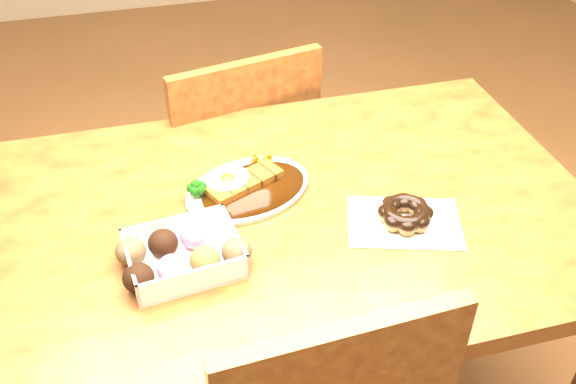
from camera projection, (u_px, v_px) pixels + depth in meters
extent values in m
cube|color=#552511|center=(295.00, 215.00, 1.29)|extent=(1.20, 0.80, 0.04)
cylinder|color=#552511|center=(60.00, 278.00, 1.67)|extent=(0.06, 0.06, 0.71)
cylinder|color=#552511|center=(439.00, 210.00, 1.89)|extent=(0.06, 0.06, 0.71)
cube|color=#552511|center=(226.00, 169.00, 1.92)|extent=(0.50, 0.50, 0.04)
cylinder|color=#552511|center=(257.00, 182.00, 2.24)|extent=(0.04, 0.04, 0.41)
cylinder|color=#552511|center=(163.00, 210.00, 2.12)|extent=(0.04, 0.04, 0.41)
cylinder|color=#552511|center=(302.00, 241.00, 2.00)|extent=(0.04, 0.04, 0.41)
cylinder|color=#552511|center=(199.00, 276.00, 1.88)|extent=(0.04, 0.04, 0.41)
cube|color=#552511|center=(249.00, 133.00, 1.64)|extent=(0.40, 0.11, 0.40)
ellipsoid|color=white|center=(248.00, 190.00, 1.32)|extent=(0.31, 0.27, 0.01)
ellipsoid|color=black|center=(254.00, 189.00, 1.31)|extent=(0.27, 0.23, 0.01)
cube|color=#6B380C|center=(245.00, 183.00, 1.31)|extent=(0.17, 0.12, 0.02)
ellipsoid|color=white|center=(228.00, 179.00, 1.30)|extent=(0.11, 0.11, 0.01)
ellipsoid|color=#FFB214|center=(228.00, 178.00, 1.30)|extent=(0.03, 0.03, 0.02)
cube|color=white|center=(184.00, 253.00, 1.14)|extent=(0.21, 0.17, 0.05)
ellipsoid|color=black|center=(139.00, 278.00, 1.09)|extent=(0.05, 0.05, 0.05)
ellipsoid|color=pink|center=(172.00, 269.00, 1.10)|extent=(0.05, 0.05, 0.05)
ellipsoid|color=brown|center=(205.00, 260.00, 1.12)|extent=(0.05, 0.05, 0.05)
ellipsoid|color=black|center=(237.00, 251.00, 1.14)|extent=(0.05, 0.05, 0.05)
ellipsoid|color=black|center=(131.00, 251.00, 1.14)|extent=(0.05, 0.05, 0.05)
ellipsoid|color=black|center=(163.00, 243.00, 1.15)|extent=(0.05, 0.05, 0.05)
ellipsoid|color=pink|center=(194.00, 235.00, 1.17)|extent=(0.05, 0.05, 0.05)
cube|color=silver|center=(404.00, 222.00, 1.24)|extent=(0.25, 0.21, 0.00)
torus|color=olive|center=(405.00, 215.00, 1.23)|extent=(0.13, 0.13, 0.03)
torus|color=black|center=(406.00, 211.00, 1.23)|extent=(0.12, 0.12, 0.02)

